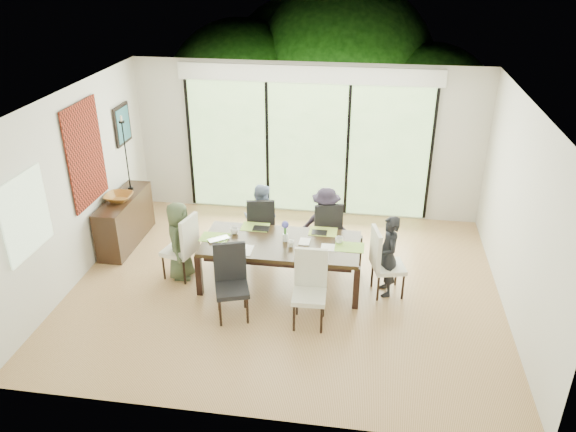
# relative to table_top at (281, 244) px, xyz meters

# --- Properties ---
(floor) EXTENTS (6.00, 5.00, 0.01)m
(floor) POSITION_rel_table_top_xyz_m (0.07, -0.05, -0.66)
(floor) COLOR olive
(floor) RESTS_ON ground
(ceiling) EXTENTS (6.00, 5.00, 0.01)m
(ceiling) POSITION_rel_table_top_xyz_m (0.07, -0.05, 2.05)
(ceiling) COLOR white
(ceiling) RESTS_ON wall_back
(wall_back) EXTENTS (6.00, 0.02, 2.70)m
(wall_back) POSITION_rel_table_top_xyz_m (0.07, 2.46, 0.69)
(wall_back) COLOR beige
(wall_back) RESTS_ON floor
(wall_front) EXTENTS (6.00, 0.02, 2.70)m
(wall_front) POSITION_rel_table_top_xyz_m (0.07, -2.56, 0.69)
(wall_front) COLOR beige
(wall_front) RESTS_ON floor
(wall_left) EXTENTS (0.02, 5.00, 2.70)m
(wall_left) POSITION_rel_table_top_xyz_m (-2.94, -0.05, 0.69)
(wall_left) COLOR white
(wall_left) RESTS_ON floor
(wall_right) EXTENTS (0.02, 5.00, 2.70)m
(wall_right) POSITION_rel_table_top_xyz_m (3.08, -0.05, 0.69)
(wall_right) COLOR silver
(wall_right) RESTS_ON floor
(glass_doors) EXTENTS (4.20, 0.02, 2.30)m
(glass_doors) POSITION_rel_table_top_xyz_m (0.07, 2.42, 0.54)
(glass_doors) COLOR #598C3F
(glass_doors) RESTS_ON wall_back
(blinds_header) EXTENTS (4.40, 0.06, 0.28)m
(blinds_header) POSITION_rel_table_top_xyz_m (0.07, 2.41, 1.84)
(blinds_header) COLOR white
(blinds_header) RESTS_ON wall_back
(mullion_a) EXTENTS (0.05, 0.04, 2.30)m
(mullion_a) POSITION_rel_table_top_xyz_m (-2.03, 2.41, 0.54)
(mullion_a) COLOR black
(mullion_a) RESTS_ON wall_back
(mullion_b) EXTENTS (0.05, 0.04, 2.30)m
(mullion_b) POSITION_rel_table_top_xyz_m (-0.63, 2.41, 0.54)
(mullion_b) COLOR black
(mullion_b) RESTS_ON wall_back
(mullion_c) EXTENTS (0.05, 0.04, 2.30)m
(mullion_c) POSITION_rel_table_top_xyz_m (0.77, 2.41, 0.54)
(mullion_c) COLOR black
(mullion_c) RESTS_ON wall_back
(mullion_d) EXTENTS (0.05, 0.04, 2.30)m
(mullion_d) POSITION_rel_table_top_xyz_m (2.17, 2.41, 0.54)
(mullion_d) COLOR black
(mullion_d) RESTS_ON wall_back
(side_window) EXTENTS (0.02, 0.90, 1.00)m
(side_window) POSITION_rel_table_top_xyz_m (-2.90, -1.25, 0.84)
(side_window) COLOR #8CAD7F
(side_window) RESTS_ON wall_left
(deck) EXTENTS (6.00, 1.80, 0.10)m
(deck) POSITION_rel_table_top_xyz_m (0.07, 3.35, -0.71)
(deck) COLOR #533623
(deck) RESTS_ON ground
(rail_top) EXTENTS (6.00, 0.08, 0.06)m
(rail_top) POSITION_rel_table_top_xyz_m (0.07, 4.15, -0.11)
(rail_top) COLOR brown
(rail_top) RESTS_ON deck
(foliage_left) EXTENTS (3.20, 3.20, 3.20)m
(foliage_left) POSITION_rel_table_top_xyz_m (-1.73, 5.15, 0.78)
(foliage_left) COLOR #14380F
(foliage_left) RESTS_ON ground
(foliage_mid) EXTENTS (4.00, 4.00, 4.00)m
(foliage_mid) POSITION_rel_table_top_xyz_m (0.47, 5.75, 1.14)
(foliage_mid) COLOR #14380F
(foliage_mid) RESTS_ON ground
(foliage_right) EXTENTS (2.80, 2.80, 2.80)m
(foliage_right) POSITION_rel_table_top_xyz_m (2.27, 4.95, 0.60)
(foliage_right) COLOR #14380F
(foliage_right) RESTS_ON ground
(foliage_far) EXTENTS (3.60, 3.60, 3.60)m
(foliage_far) POSITION_rel_table_top_xyz_m (-0.53, 6.45, 0.96)
(foliage_far) COLOR #14380F
(foliage_far) RESTS_ON ground
(table_top) EXTENTS (2.19, 1.00, 0.05)m
(table_top) POSITION_rel_table_top_xyz_m (0.00, 0.00, 0.00)
(table_top) COLOR black
(table_top) RESTS_ON floor
(table_apron) EXTENTS (2.01, 0.82, 0.09)m
(table_apron) POSITION_rel_table_top_xyz_m (0.00, -0.00, -0.08)
(table_apron) COLOR black
(table_apron) RESTS_ON floor
(table_leg_fl) EXTENTS (0.08, 0.08, 0.63)m
(table_leg_fl) POSITION_rel_table_top_xyz_m (-1.08, -0.43, -0.34)
(table_leg_fl) COLOR black
(table_leg_fl) RESTS_ON floor
(table_leg_fr) EXTENTS (0.08, 0.08, 0.63)m
(table_leg_fr) POSITION_rel_table_top_xyz_m (1.08, -0.43, -0.34)
(table_leg_fr) COLOR black
(table_leg_fr) RESTS_ON floor
(table_leg_bl) EXTENTS (0.08, 0.08, 0.63)m
(table_leg_bl) POSITION_rel_table_top_xyz_m (-1.08, 0.43, -0.34)
(table_leg_bl) COLOR black
(table_leg_bl) RESTS_ON floor
(table_leg_br) EXTENTS (0.08, 0.08, 0.63)m
(table_leg_br) POSITION_rel_table_top_xyz_m (1.08, 0.43, -0.34)
(table_leg_br) COLOR black
(table_leg_br) RESTS_ON floor
(chair_left_end) EXTENTS (0.51, 0.51, 1.00)m
(chair_left_end) POSITION_rel_table_top_xyz_m (-1.50, -0.00, -0.16)
(chair_left_end) COLOR silver
(chair_left_end) RESTS_ON floor
(chair_right_end) EXTENTS (0.51, 0.51, 1.00)m
(chair_right_end) POSITION_rel_table_top_xyz_m (1.50, -0.00, -0.16)
(chair_right_end) COLOR silver
(chair_right_end) RESTS_ON floor
(chair_far_left) EXTENTS (0.49, 0.49, 1.00)m
(chair_far_left) POSITION_rel_table_top_xyz_m (-0.45, 0.85, -0.16)
(chair_far_left) COLOR black
(chair_far_left) RESTS_ON floor
(chair_far_right) EXTENTS (0.52, 0.52, 1.00)m
(chair_far_right) POSITION_rel_table_top_xyz_m (0.55, 0.85, -0.16)
(chair_far_right) COLOR black
(chair_far_right) RESTS_ON floor
(chair_near_left) EXTENTS (0.53, 0.53, 1.00)m
(chair_near_left) POSITION_rel_table_top_xyz_m (-0.50, -0.87, -0.16)
(chair_near_left) COLOR black
(chair_near_left) RESTS_ON floor
(chair_near_right) EXTENTS (0.43, 0.43, 1.00)m
(chair_near_right) POSITION_rel_table_top_xyz_m (0.50, -0.87, -0.16)
(chair_near_right) COLOR beige
(chair_near_right) RESTS_ON floor
(person_left_end) EXTENTS (0.35, 0.55, 1.18)m
(person_left_end) POSITION_rel_table_top_xyz_m (-1.48, -0.00, -0.07)
(person_left_end) COLOR #3E4C32
(person_left_end) RESTS_ON floor
(person_right_end) EXTENTS (0.47, 0.62, 1.18)m
(person_right_end) POSITION_rel_table_top_xyz_m (1.48, -0.00, -0.07)
(person_right_end) COLOR black
(person_right_end) RESTS_ON floor
(person_far_left) EXTENTS (0.60, 0.43, 1.18)m
(person_far_left) POSITION_rel_table_top_xyz_m (-0.45, 0.83, -0.07)
(person_far_left) COLOR #7E93B7
(person_far_left) RESTS_ON floor
(person_far_right) EXTENTS (0.59, 0.42, 1.18)m
(person_far_right) POSITION_rel_table_top_xyz_m (0.55, 0.83, -0.07)
(person_far_right) COLOR #251E2E
(person_far_right) RESTS_ON floor
(placemat_left) EXTENTS (0.40, 0.29, 0.01)m
(placemat_left) POSITION_rel_table_top_xyz_m (-0.95, -0.00, 0.03)
(placemat_left) COLOR #7CAC3D
(placemat_left) RESTS_ON table_top
(placemat_right) EXTENTS (0.40, 0.29, 0.01)m
(placemat_right) POSITION_rel_table_top_xyz_m (0.95, -0.00, 0.03)
(placemat_right) COLOR #7DAC3D
(placemat_right) RESTS_ON table_top
(placemat_far_l) EXTENTS (0.40, 0.29, 0.01)m
(placemat_far_l) POSITION_rel_table_top_xyz_m (-0.45, 0.40, 0.03)
(placemat_far_l) COLOR #8DB741
(placemat_far_l) RESTS_ON table_top
(placemat_far_r) EXTENTS (0.40, 0.29, 0.01)m
(placemat_far_r) POSITION_rel_table_top_xyz_m (0.55, 0.40, 0.03)
(placemat_far_r) COLOR #9DB841
(placemat_far_r) RESTS_ON table_top
(placemat_paper) EXTENTS (0.40, 0.29, 0.01)m
(placemat_paper) POSITION_rel_table_top_xyz_m (-0.55, -0.30, 0.03)
(placemat_paper) COLOR white
(placemat_paper) RESTS_ON table_top
(tablet_far_l) EXTENTS (0.24, 0.16, 0.01)m
(tablet_far_l) POSITION_rel_table_top_xyz_m (-0.35, 0.35, 0.04)
(tablet_far_l) COLOR black
(tablet_far_l) RESTS_ON table_top
(tablet_far_r) EXTENTS (0.22, 0.16, 0.01)m
(tablet_far_r) POSITION_rel_table_top_xyz_m (0.50, 0.35, 0.04)
(tablet_far_r) COLOR black
(tablet_far_r) RESTS_ON table_top
(papers) EXTENTS (0.27, 0.20, 0.00)m
(papers) POSITION_rel_table_top_xyz_m (0.70, -0.05, 0.03)
(papers) COLOR white
(papers) RESTS_ON table_top
(platter_base) EXTENTS (0.24, 0.24, 0.02)m
(platter_base) POSITION_rel_table_top_xyz_m (-0.55, -0.30, 0.04)
(platter_base) COLOR white
(platter_base) RESTS_ON table_top
(platter_snacks) EXTENTS (0.18, 0.18, 0.01)m
(platter_snacks) POSITION_rel_table_top_xyz_m (-0.55, -0.30, 0.06)
(platter_snacks) COLOR #BE4F16
(platter_snacks) RESTS_ON table_top
(vase) EXTENTS (0.07, 0.07, 0.11)m
(vase) POSITION_rel_table_top_xyz_m (0.05, 0.05, 0.08)
(vase) COLOR silver
(vase) RESTS_ON table_top
(hyacinth_stems) EXTENTS (0.04, 0.04, 0.15)m
(hyacinth_stems) POSITION_rel_table_top_xyz_m (0.05, 0.05, 0.19)
(hyacinth_stems) COLOR #337226
(hyacinth_stems) RESTS_ON table_top
(hyacinth_blooms) EXTENTS (0.10, 0.10, 0.10)m
(hyacinth_blooms) POSITION_rel_table_top_xyz_m (0.05, 0.05, 0.28)
(hyacinth_blooms) COLOR #4B4AB9
(hyacinth_blooms) RESTS_ON table_top
(laptop) EXTENTS (0.36, 0.34, 0.02)m
(laptop) POSITION_rel_table_top_xyz_m (-0.85, -0.10, 0.04)
(laptop) COLOR silver
(laptop) RESTS_ON table_top
(cup_a) EXTENTS (0.16, 0.16, 0.09)m
(cup_a) POSITION_rel_table_top_xyz_m (-0.70, 0.15, 0.07)
(cup_a) COLOR white
(cup_a) RESTS_ON table_top
(cup_b) EXTENTS (0.12, 0.12, 0.08)m
(cup_b) POSITION_rel_table_top_xyz_m (0.15, -0.10, 0.07)
(cup_b) COLOR white
(cup_b) RESTS_ON table_top
(cup_c) EXTENTS (0.15, 0.15, 0.09)m
(cup_c) POSITION_rel_table_top_xyz_m (0.80, 0.10, 0.07)
(cup_c) COLOR white
(cup_c) RESTS_ON table_top
(book) EXTENTS (0.15, 0.21, 0.02)m
(book) POSITION_rel_table_top_xyz_m (0.25, 0.05, 0.04)
(book) COLOR white
(book) RESTS_ON table_top
(sideboard) EXTENTS (0.40, 1.43, 0.80)m
(sideboard) POSITION_rel_table_top_xyz_m (-2.69, 0.85, -0.26)
(sideboard) COLOR black
(sideboard) RESTS_ON floor
(bowl) EXTENTS (0.42, 0.42, 0.10)m
(bowl) POSITION_rel_table_top_xyz_m (-2.69, 0.75, 0.20)
(bowl) COLOR brown
(bowl) RESTS_ON sideboard
(candlestick_base) EXTENTS (0.09, 0.09, 0.04)m
(candlestick_base) POSITION_rel_table_top_xyz_m (-2.69, 1.20, 0.16)
(candlestick_base) COLOR black
(candlestick_base) RESTS_ON sideboard
(candlestick_shaft) EXTENTS (0.02, 0.02, 1.11)m
(candlestick_shaft) POSITION_rel_table_top_xyz_m (-2.69, 1.20, 0.72)
(candlestick_shaft) COLOR black
(candlestick_shaft) RESTS_ON sideboard
(candlestick_pan) EXTENTS (0.09, 0.09, 0.03)m
(candlestick_pan) POSITION_rel_table_top_xyz_m (-2.69, 1.20, 1.28)
(candlestick_pan) COLOR black
(candlestick_pan) RESTS_ON sideboard
(candle) EXTENTS (0.03, 0.03, 0.09)m
(candle) POSITION_rel_table_top_xyz_m (-2.69, 1.20, 1.33)
(candle) COLOR silver
(candle) RESTS_ON sideboard
(tapestry) EXTENTS (0.02, 1.00, 1.50)m
(tapestry) POSITION_rel_table_top_xyz_m (-2.90, 0.35, 1.04)
(tapestry) COLOR maroon
(tapestry) RESTS_ON wall_left
(art_frame) EXTENTS (0.03, 0.55, 0.65)m
(art_frame) POSITION_rel_table_top_xyz_m (-2.90, 1.65, 1.09)
(art_frame) COLOR black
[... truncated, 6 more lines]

